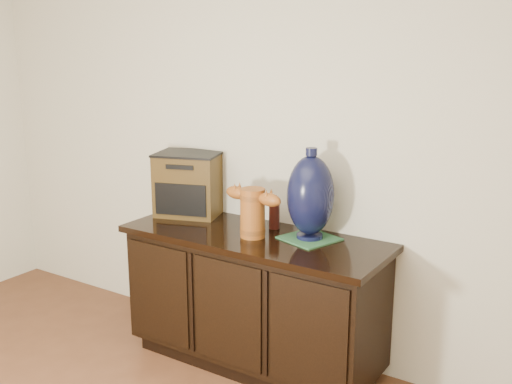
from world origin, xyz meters
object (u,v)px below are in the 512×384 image
Objects in this scene: tv_radio at (189,184)px; sideboard at (254,299)px; lamp_base at (310,196)px; spray_can at (274,214)px; terracotta_vessel at (253,210)px.

sideboard is at bearing -31.97° from tv_radio.
spray_can is at bearing 166.41° from lamp_base.
terracotta_vessel is at bearing -95.74° from spray_can.
terracotta_vessel is 0.83× the size of tv_radio.
tv_radio is at bearing 171.50° from terracotta_vessel.
spray_can is (0.03, 0.16, 0.45)m from sideboard.
tv_radio is (-0.54, 0.13, 0.55)m from sideboard.
terracotta_vessel is 0.58m from tv_radio.
lamp_base is at bearing 18.62° from sideboard.
terracotta_vessel reaches higher than spray_can.
sideboard is at bearing 119.14° from terracotta_vessel.
terracotta_vessel is 2.15× the size of spray_can.
tv_radio reaches higher than terracotta_vessel.
lamp_base is at bearing -13.59° from spray_can.
lamp_base is (0.27, 0.13, 0.09)m from terracotta_vessel.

